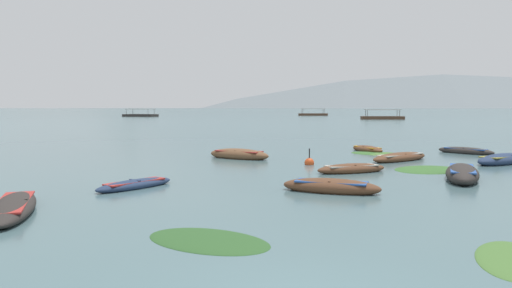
{
  "coord_description": "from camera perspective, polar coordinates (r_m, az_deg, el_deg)",
  "views": [
    {
      "loc": [
        -0.48,
        -6.62,
        2.99
      ],
      "look_at": [
        -1.34,
        28.09,
        0.22
      ],
      "focal_mm": 32.89,
      "sensor_mm": 36.0,
      "label": 1
    }
  ],
  "objects": [
    {
      "name": "mooring_buoy",
      "position": [
        24.36,
        6.5,
        -2.26
      ],
      "size": [
        0.5,
        0.5,
        0.99
      ],
      "color": "#DB4C1E",
      "rests_on": "ground"
    },
    {
      "name": "weed_patch_1",
      "position": [
        30.87,
        13.4,
        -1.12
      ],
      "size": [
        2.75,
        2.9,
        0.14
      ],
      "primitive_type": "ellipsoid",
      "rotation": [
        0.0,
        0.0,
        2.18
      ],
      "color": "#38662D",
      "rests_on": "ground"
    },
    {
      "name": "rowboat_9",
      "position": [
        16.7,
        9.11,
        -5.15
      ],
      "size": [
        3.63,
        2.14,
        0.6
      ],
      "color": "brown",
      "rests_on": "ground"
    },
    {
      "name": "rowboat_4",
      "position": [
        27.25,
        17.11,
        -1.56
      ],
      "size": [
        4.21,
        3.73,
        0.56
      ],
      "color": "brown",
      "rests_on": "ground"
    },
    {
      "name": "weed_patch_3",
      "position": [
        10.69,
        28.72,
        -12.25
      ],
      "size": [
        2.32,
        3.01,
        0.14
      ],
      "primitive_type": "ellipsoid",
      "rotation": [
        0.0,
        0.0,
        1.16
      ],
      "color": "#477033",
      "rests_on": "ground"
    },
    {
      "name": "weed_patch_2",
      "position": [
        10.74,
        -5.86,
        -11.62
      ],
      "size": [
        3.55,
        3.06,
        0.14
      ],
      "primitive_type": "ellipsoid",
      "rotation": [
        0.0,
        0.0,
        2.64
      ],
      "color": "#2D5628",
      "rests_on": "ground"
    },
    {
      "name": "rowboat_6",
      "position": [
        17.88,
        -14.5,
        -4.8
      ],
      "size": [
        2.67,
        3.13,
        0.39
      ],
      "color": "navy",
      "rests_on": "ground"
    },
    {
      "name": "rowboat_11",
      "position": [
        21.82,
        11.54,
        -2.98
      ],
      "size": [
        3.6,
        2.24,
        0.51
      ],
      "color": "brown",
      "rests_on": "ground"
    },
    {
      "name": "ground_plane",
      "position": [
        1506.62,
        1.43,
        4.44
      ],
      "size": [
        6000.0,
        6000.0,
        0.0
      ],
      "primitive_type": "plane",
      "color": "slate"
    },
    {
      "name": "mountain_2",
      "position": [
        2120.23,
        11.85,
        12.57
      ],
      "size": [
        2377.63,
        2377.63,
        604.02
      ],
      "primitive_type": "cone",
      "color": "slate",
      "rests_on": "ground"
    },
    {
      "name": "weed_patch_6",
      "position": [
        23.73,
        20.18,
        -2.96
      ],
      "size": [
        4.49,
        4.33,
        0.14
      ],
      "primitive_type": "ellipsoid",
      "rotation": [
        0.0,
        0.0,
        0.65
      ],
      "color": "#38662D",
      "rests_on": "ground"
    },
    {
      "name": "mountain_1",
      "position": [
        2620.37,
        -14.72,
        6.99
      ],
      "size": [
        659.8,
        659.8,
        242.19
      ],
      "primitive_type": "cone",
      "color": "#4C5B56",
      "rests_on": "ground"
    },
    {
      "name": "ferry_0",
      "position": [
        146.98,
        -13.89,
        3.43
      ],
      "size": [
        11.16,
        7.57,
        2.54
      ],
      "color": "#2D2826",
      "rests_on": "ground"
    },
    {
      "name": "rowboat_7",
      "position": [
        32.29,
        13.38,
        -0.61
      ],
      "size": [
        2.13,
        3.3,
        0.48
      ],
      "color": "brown",
      "rests_on": "ground"
    },
    {
      "name": "rowboat_2",
      "position": [
        27.11,
        -2.09,
        -1.3
      ],
      "size": [
        4.0,
        2.97,
        0.72
      ],
      "color": "brown",
      "rests_on": "ground"
    },
    {
      "name": "ferry_1",
      "position": [
        115.61,
        15.12,
        3.14
      ],
      "size": [
        9.92,
        3.34,
        2.54
      ],
      "color": "#4C3323",
      "rests_on": "ground"
    },
    {
      "name": "weed_patch_4",
      "position": [
        30.64,
        15.23,
        -1.2
      ],
      "size": [
        2.3,
        2.65,
        0.14
      ],
      "primitive_type": "ellipsoid",
      "rotation": [
        0.0,
        0.0,
        0.05
      ],
      "color": "#477033",
      "rests_on": "ground"
    },
    {
      "name": "rowboat_12",
      "position": [
        27.96,
        27.86,
        -1.68
      ],
      "size": [
        4.32,
        3.67,
        0.66
      ],
      "color": "navy",
      "rests_on": "ground"
    },
    {
      "name": "rowboat_0",
      "position": [
        21.1,
        23.79,
        -3.33
      ],
      "size": [
        2.73,
        4.5,
        0.76
      ],
      "color": "#2D2826",
      "rests_on": "ground"
    },
    {
      "name": "ferry_2",
      "position": [
        160.66,
        6.95,
        3.62
      ],
      "size": [
        9.75,
        3.86,
        2.54
      ],
      "color": "#4C3323",
      "rests_on": "ground"
    },
    {
      "name": "rowboat_8",
      "position": [
        14.91,
        -27.48,
        -6.86
      ],
      "size": [
        2.64,
        4.56,
        0.53
      ],
      "color": "#2D2826",
      "rests_on": "ground"
    },
    {
      "name": "rowboat_5",
      "position": [
        32.8,
        24.12,
        -0.78
      ],
      "size": [
        3.11,
        3.28,
        0.51
      ],
      "color": "#2D2826",
      "rests_on": "ground"
    }
  ]
}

